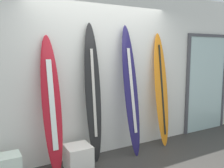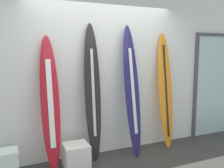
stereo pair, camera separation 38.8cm
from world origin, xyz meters
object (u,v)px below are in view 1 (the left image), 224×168
at_px(display_block_center, 78,157).
at_px(surfboard_charcoal, 93,94).
at_px(glass_door, 206,81).
at_px(surfboard_navy, 131,91).
at_px(surfboard_crimson, 52,105).
at_px(surfboard_sunset, 161,91).

bearing_deg(display_block_center, surfboard_charcoal, 27.41).
height_order(display_block_center, glass_door, glass_door).
xyz_separation_m(surfboard_charcoal, surfboard_navy, (0.66, -0.08, -0.00)).
bearing_deg(glass_door, surfboard_crimson, -176.62).
bearing_deg(surfboard_sunset, surfboard_charcoal, 179.57).
distance_m(surfboard_crimson, surfboard_charcoal, 0.68).
height_order(surfboard_sunset, glass_door, glass_door).
distance_m(surfboard_navy, surfboard_sunset, 0.73).
height_order(surfboard_charcoal, surfboard_sunset, surfboard_charcoal).
distance_m(surfboard_crimson, surfboard_navy, 1.34).
xyz_separation_m(surfboard_charcoal, glass_door, (2.80, 0.16, 0.01)).
bearing_deg(surfboard_crimson, surfboard_charcoal, 4.21).
relative_size(surfboard_navy, display_block_center, 5.83).
distance_m(display_block_center, glass_door, 3.28).
xyz_separation_m(display_block_center, glass_door, (3.14, 0.33, 0.91)).
xyz_separation_m(surfboard_charcoal, surfboard_sunset, (1.38, -0.01, -0.06)).
height_order(surfboard_crimson, display_block_center, surfboard_crimson).
height_order(surfboard_sunset, display_block_center, surfboard_sunset).
relative_size(surfboard_navy, surfboard_sunset, 1.05).
bearing_deg(surfboard_crimson, surfboard_navy, -1.34).
relative_size(surfboard_crimson, surfboard_charcoal, 0.91).
xyz_separation_m(surfboard_crimson, surfboard_navy, (1.34, -0.03, 0.09)).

